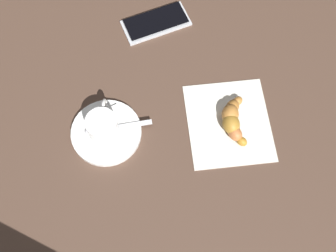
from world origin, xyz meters
The scene contains 8 objects.
ground_plane centered at (0.00, 0.00, 0.00)m, with size 1.80×1.80×0.00m, color #4B3529.
saucer centered at (0.13, -0.01, 0.01)m, with size 0.13×0.13×0.01m, color white.
espresso_cup centered at (0.13, -0.01, 0.04)m, with size 0.06×0.08×0.05m.
teaspoon centered at (0.12, -0.01, 0.01)m, with size 0.13×0.04×0.01m.
sugar_packet centered at (0.12, -0.05, 0.01)m, with size 0.06×0.02×0.01m, color white.
napkin centered at (-0.10, 0.05, 0.00)m, with size 0.16×0.18×0.00m, color silver.
croissant centered at (-0.10, 0.05, 0.02)m, with size 0.07×0.10×0.03m.
cell_phone centered at (-0.05, -0.22, 0.01)m, with size 0.14×0.07×0.01m.
Camera 1 is at (0.13, 0.32, 0.75)m, focal length 45.53 mm.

